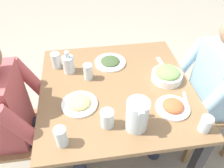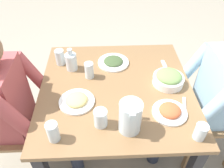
{
  "view_description": "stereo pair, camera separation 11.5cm",
  "coord_description": "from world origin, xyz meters",
  "px_view_note": "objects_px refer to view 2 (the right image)",
  "views": [
    {
      "loc": [
        -1.06,
        0.19,
        1.72
      ],
      "look_at": [
        0.03,
        0.02,
        0.71
      ],
      "focal_mm": 36.02,
      "sensor_mm": 36.0,
      "label": 1
    },
    {
      "loc": [
        -1.07,
        0.07,
        1.72
      ],
      "look_at": [
        0.03,
        0.02,
        0.71
      ],
      "focal_mm": 36.02,
      "sensor_mm": 36.0,
      "label": 2
    }
  ],
  "objects_px": {
    "dining_table": "(116,98)",
    "oil_carafe": "(71,62)",
    "plate_dolmas": "(113,62)",
    "water_glass_near_right": "(101,118)",
    "water_glass_far_right": "(89,70)",
    "plate_rice_curry": "(170,111)",
    "water_pitcher": "(130,117)",
    "plate_fries": "(77,100)",
    "water_glass_by_pitcher": "(53,132)",
    "diner_near": "(204,96)",
    "diner_far": "(24,107)",
    "salad_bowl": "(168,78)",
    "water_glass_far_left": "(60,57)",
    "water_glass_center": "(201,132)"
  },
  "relations": [
    {
      "from": "water_glass_far_right",
      "to": "water_glass_center",
      "type": "distance_m",
      "value": 0.78
    },
    {
      "from": "diner_far",
      "to": "plate_dolmas",
      "type": "distance_m",
      "value": 0.68
    },
    {
      "from": "water_pitcher",
      "to": "water_glass_near_right",
      "type": "height_order",
      "value": "water_pitcher"
    },
    {
      "from": "salad_bowl",
      "to": "diner_far",
      "type": "bearing_deg",
      "value": 96.28
    },
    {
      "from": "water_glass_far_right",
      "to": "diner_near",
      "type": "bearing_deg",
      "value": -100.6
    },
    {
      "from": "plate_rice_curry",
      "to": "water_glass_near_right",
      "type": "xyz_separation_m",
      "value": [
        -0.06,
        0.4,
        0.04
      ]
    },
    {
      "from": "water_pitcher",
      "to": "water_glass_far_left",
      "type": "distance_m",
      "value": 0.75
    },
    {
      "from": "oil_carafe",
      "to": "water_glass_near_right",
      "type": "bearing_deg",
      "value": -158.17
    },
    {
      "from": "diner_far",
      "to": "oil_carafe",
      "type": "height_order",
      "value": "diner_far"
    },
    {
      "from": "plate_dolmas",
      "to": "water_glass_far_right",
      "type": "height_order",
      "value": "water_glass_far_right"
    },
    {
      "from": "diner_near",
      "to": "salad_bowl",
      "type": "bearing_deg",
      "value": 77.57
    },
    {
      "from": "diner_near",
      "to": "diner_far",
      "type": "xyz_separation_m",
      "value": [
        -0.05,
        1.19,
        0.0
      ]
    },
    {
      "from": "water_pitcher",
      "to": "plate_fries",
      "type": "bearing_deg",
      "value": 55.68
    },
    {
      "from": "dining_table",
      "to": "salad_bowl",
      "type": "xyz_separation_m",
      "value": [
        0.02,
        -0.34,
        0.15
      ]
    },
    {
      "from": "diner_far",
      "to": "water_pitcher",
      "type": "height_order",
      "value": "diner_far"
    },
    {
      "from": "dining_table",
      "to": "plate_dolmas",
      "type": "relative_size",
      "value": 4.36
    },
    {
      "from": "water_glass_by_pitcher",
      "to": "water_glass_center",
      "type": "xyz_separation_m",
      "value": [
        -0.02,
        -0.75,
        -0.01
      ]
    },
    {
      "from": "water_pitcher",
      "to": "water_glass_far_right",
      "type": "relative_size",
      "value": 1.69
    },
    {
      "from": "salad_bowl",
      "to": "water_glass_near_right",
      "type": "distance_m",
      "value": 0.55
    },
    {
      "from": "dining_table",
      "to": "plate_fries",
      "type": "relative_size",
      "value": 4.56
    },
    {
      "from": "salad_bowl",
      "to": "plate_rice_curry",
      "type": "relative_size",
      "value": 1.0
    },
    {
      "from": "diner_near",
      "to": "water_glass_center",
      "type": "height_order",
      "value": "diner_near"
    },
    {
      "from": "water_glass_near_right",
      "to": "water_glass_far_right",
      "type": "bearing_deg",
      "value": 10.27
    },
    {
      "from": "dining_table",
      "to": "water_glass_center",
      "type": "bearing_deg",
      "value": -134.68
    },
    {
      "from": "plate_rice_curry",
      "to": "oil_carafe",
      "type": "height_order",
      "value": "oil_carafe"
    },
    {
      "from": "plate_dolmas",
      "to": "oil_carafe",
      "type": "xyz_separation_m",
      "value": [
        -0.05,
        0.3,
        0.04
      ]
    },
    {
      "from": "dining_table",
      "to": "oil_carafe",
      "type": "distance_m",
      "value": 0.4
    },
    {
      "from": "water_glass_near_right",
      "to": "water_glass_by_pitcher",
      "type": "bearing_deg",
      "value": 108.9
    },
    {
      "from": "diner_far",
      "to": "plate_fries",
      "type": "relative_size",
      "value": 5.45
    },
    {
      "from": "dining_table",
      "to": "oil_carafe",
      "type": "xyz_separation_m",
      "value": [
        0.21,
        0.3,
        0.16
      ]
    },
    {
      "from": "water_glass_by_pitcher",
      "to": "water_glass_near_right",
      "type": "relative_size",
      "value": 1.08
    },
    {
      "from": "salad_bowl",
      "to": "water_glass_far_right",
      "type": "distance_m",
      "value": 0.53
    },
    {
      "from": "water_glass_by_pitcher",
      "to": "plate_fries",
      "type": "bearing_deg",
      "value": -20.85
    },
    {
      "from": "water_glass_far_right",
      "to": "water_glass_center",
      "type": "xyz_separation_m",
      "value": [
        -0.52,
        -0.58,
        -0.01
      ]
    },
    {
      "from": "diner_near",
      "to": "water_glass_near_right",
      "type": "xyz_separation_m",
      "value": [
        -0.27,
        0.69,
        0.13
      ]
    },
    {
      "from": "water_glass_far_right",
      "to": "water_glass_far_left",
      "type": "height_order",
      "value": "same"
    },
    {
      "from": "plate_dolmas",
      "to": "water_glass_near_right",
      "type": "height_order",
      "value": "water_glass_near_right"
    },
    {
      "from": "water_glass_by_pitcher",
      "to": "water_glass_far_left",
      "type": "bearing_deg",
      "value": 4.22
    },
    {
      "from": "diner_far",
      "to": "plate_rice_curry",
      "type": "bearing_deg",
      "value": -99.92
    },
    {
      "from": "dining_table",
      "to": "water_glass_center",
      "type": "distance_m",
      "value": 0.6
    },
    {
      "from": "oil_carafe",
      "to": "water_glass_center",
      "type": "bearing_deg",
      "value": -130.66
    },
    {
      "from": "dining_table",
      "to": "water_glass_far_right",
      "type": "bearing_deg",
      "value": 57.4
    },
    {
      "from": "plate_rice_curry",
      "to": "diner_near",
      "type": "bearing_deg",
      "value": -55.69
    },
    {
      "from": "dining_table",
      "to": "plate_dolmas",
      "type": "bearing_deg",
      "value": 1.2
    },
    {
      "from": "dining_table",
      "to": "plate_fries",
      "type": "distance_m",
      "value": 0.3
    },
    {
      "from": "water_glass_center",
      "to": "dining_table",
      "type": "bearing_deg",
      "value": 45.32
    },
    {
      "from": "diner_near",
      "to": "plate_rice_curry",
      "type": "bearing_deg",
      "value": 124.31
    },
    {
      "from": "dining_table",
      "to": "plate_rice_curry",
      "type": "relative_size",
      "value": 4.9
    },
    {
      "from": "diner_far",
      "to": "water_pitcher",
      "type": "distance_m",
      "value": 0.71
    },
    {
      "from": "dining_table",
      "to": "oil_carafe",
      "type": "height_order",
      "value": "oil_carafe"
    }
  ]
}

